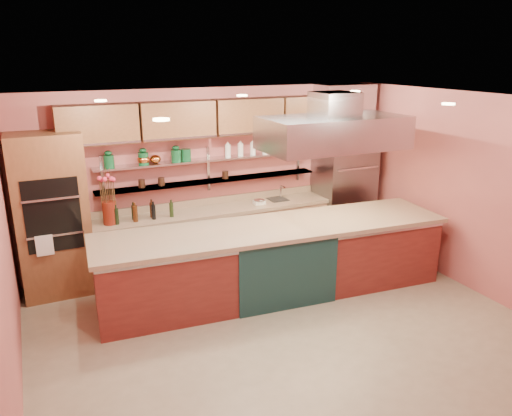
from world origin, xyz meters
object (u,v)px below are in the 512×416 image
island (274,260)px  green_canister (186,155)px  kitchen_scale (259,201)px  copper_kettle (155,159)px  refrigerator (344,186)px  flower_vase (109,213)px

island → green_canister: (-0.77, 1.52, 1.30)m
kitchen_scale → copper_kettle: bearing=148.5°
island → refrigerator: bearing=37.0°
flower_vase → green_canister: 1.45m
refrigerator → copper_kettle: 3.36m
refrigerator → island: size_ratio=0.43×
flower_vase → green_canister: (1.25, 0.22, 0.70)m
green_canister → flower_vase: bearing=-170.0°
refrigerator → kitchen_scale: (-1.65, 0.01, -0.07)m
refrigerator → island: bearing=-147.6°
flower_vase → copper_kettle: copper_kettle is taller
copper_kettle → island: bearing=-50.6°
island → flower_vase: bearing=151.8°
island → copper_kettle: (-1.24, 1.52, 1.27)m
flower_vase → copper_kettle: 1.05m
kitchen_scale → copper_kettle: 1.82m
refrigerator → kitchen_scale: size_ratio=11.79×
copper_kettle → green_canister: (0.48, 0.00, 0.03)m
refrigerator → kitchen_scale: refrigerator is taller
refrigerator → kitchen_scale: 1.65m
island → green_canister: 2.14m
flower_vase → kitchen_scale: (2.39, 0.00, -0.12)m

